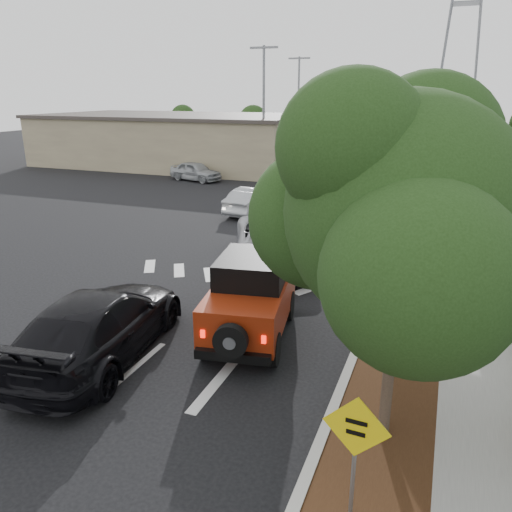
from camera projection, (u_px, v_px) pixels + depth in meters
The scene contains 17 objects.
ground at pixel (138, 365), 11.48m from camera, with size 120.00×120.00×0.00m, color black.
curb at pixel (398, 243), 20.53m from camera, with size 0.20×70.00×0.15m, color #9E9B93.
planting_strip at pixel (424, 246), 20.19m from camera, with size 1.80×70.00×0.12m, color black.
sidewalk at pixel (475, 251), 19.54m from camera, with size 2.00×70.00×0.12m, color gray.
commercial_building at pixel (176, 140), 42.90m from camera, with size 22.00×12.00×4.00m, color gray.
transmission_tower at pixel (449, 152), 51.98m from camera, with size 7.00×4.00×28.00m, color slate, non-canonical shape.
street_tree_near at pixel (383, 436), 9.13m from camera, with size 3.80×3.80×5.92m, color black, non-canonical shape.
street_tree_mid at pixel (413, 297), 15.34m from camera, with size 3.20×3.20×5.32m, color black, non-canonical shape.
street_tree_far at pixel (425, 241), 21.10m from camera, with size 3.40×3.40×5.62m, color black, non-canonical shape.
light_pole_a at pixel (263, 177), 36.74m from camera, with size 2.00×0.22×9.00m, color slate, non-canonical shape.
light_pole_b at pixel (297, 157), 47.72m from camera, with size 2.00×0.22×9.00m, color slate, non-canonical shape.
red_jeep at pixel (252, 296), 12.68m from camera, with size 2.39×4.23×2.08m.
silver_suv_ahead at pixel (273, 242), 18.03m from camera, with size 2.71×5.88×1.63m, color #B2B3BA.
black_suv_oncoming at pixel (100, 324), 11.67m from camera, with size 2.29×5.64×1.64m, color black.
silver_sedan_oncoming at pixel (254, 200), 25.63m from camera, with size 1.44×4.12×1.36m, color #A5A7AD.
parked_suv at pixel (196, 171), 35.09m from camera, with size 1.58×3.92×1.33m, color #A1A5A9.
speed_hump_sign at pixel (355, 442), 6.88m from camera, with size 0.95×0.09×2.02m.
Camera 1 is at (6.17, -8.46, 6.00)m, focal length 35.00 mm.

